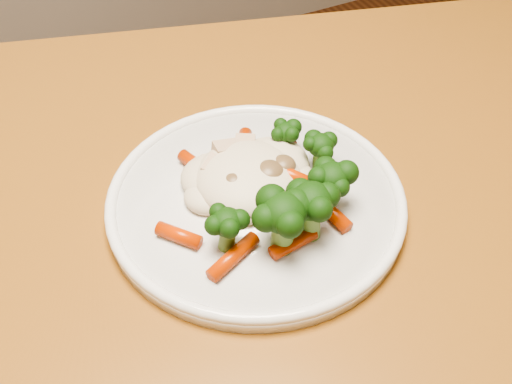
{
  "coord_description": "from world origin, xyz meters",
  "views": [
    {
      "loc": [
        -0.53,
        -0.27,
        1.15
      ],
      "look_at": [
        -0.35,
        0.07,
        0.77
      ],
      "focal_mm": 45.0,
      "sensor_mm": 36.0,
      "label": 1
    }
  ],
  "objects": [
    {
      "name": "meal",
      "position": [
        -0.34,
        0.06,
        0.78
      ],
      "size": [
        0.18,
        0.17,
        0.05
      ],
      "color": "beige",
      "rests_on": "plate"
    },
    {
      "name": "dining_table",
      "position": [
        -0.32,
        0.01,
        0.64
      ],
      "size": [
        1.29,
        1.04,
        0.75
      ],
      "rotation": [
        0.0,
        0.0,
        -0.29
      ],
      "color": "#955C22",
      "rests_on": "ground"
    },
    {
      "name": "plate",
      "position": [
        -0.35,
        0.07,
        0.76
      ],
      "size": [
        0.25,
        0.25,
        0.01
      ],
      "primitive_type": "cylinder",
      "color": "white",
      "rests_on": "dining_table"
    }
  ]
}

